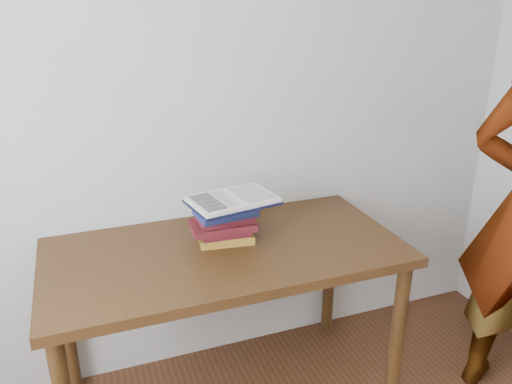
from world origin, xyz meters
name	(u,v)px	position (x,y,z in m)	size (l,w,h in m)	color
room_shell	(436,116)	(-0.08, 0.01, 1.63)	(3.54, 3.54, 2.62)	silver
desk	(226,268)	(0.11, 1.38, 0.69)	(1.46, 0.73, 0.78)	#492912
book_stack	(224,222)	(0.12, 1.44, 0.87)	(0.27, 0.20, 0.18)	#B49729
open_book	(232,200)	(0.15, 1.41, 0.97)	(0.38, 0.30, 0.03)	black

